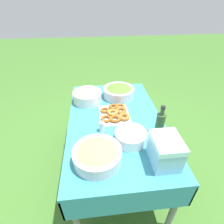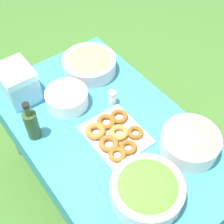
{
  "view_description": "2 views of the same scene",
  "coord_description": "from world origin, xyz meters",
  "px_view_note": "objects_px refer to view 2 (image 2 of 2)",
  "views": [
    {
      "loc": [
        1.27,
        -0.18,
        1.7
      ],
      "look_at": [
        0.03,
        -0.04,
        0.83
      ],
      "focal_mm": 28.0,
      "sensor_mm": 36.0,
      "label": 1
    },
    {
      "loc": [
        -0.84,
        0.6,
        2.09
      ],
      "look_at": [
        0.05,
        -0.06,
        0.77
      ],
      "focal_mm": 50.0,
      "sensor_mm": 36.0,
      "label": 2
    }
  ],
  "objects_px": {
    "donut_platter": "(114,134)",
    "cooler_box": "(18,83)",
    "plate_stack": "(67,98)",
    "fruit_bowl": "(89,63)",
    "olive_oil_bottle": "(32,124)",
    "pasta_bowl": "(190,141)",
    "salad_bowl": "(147,189)"
  },
  "relations": [
    {
      "from": "cooler_box",
      "to": "pasta_bowl",
      "type": "bearing_deg",
      "value": -148.98
    },
    {
      "from": "olive_oil_bottle",
      "to": "fruit_bowl",
      "type": "relative_size",
      "value": 0.75
    },
    {
      "from": "donut_platter",
      "to": "olive_oil_bottle",
      "type": "distance_m",
      "value": 0.44
    },
    {
      "from": "donut_platter",
      "to": "fruit_bowl",
      "type": "distance_m",
      "value": 0.55
    },
    {
      "from": "donut_platter",
      "to": "plate_stack",
      "type": "xyz_separation_m",
      "value": [
        0.35,
        0.08,
        0.03
      ]
    },
    {
      "from": "salad_bowl",
      "to": "plate_stack",
      "type": "xyz_separation_m",
      "value": [
        0.71,
        -0.01,
        -0.02
      ]
    },
    {
      "from": "pasta_bowl",
      "to": "donut_platter",
      "type": "height_order",
      "value": "pasta_bowl"
    },
    {
      "from": "salad_bowl",
      "to": "fruit_bowl",
      "type": "bearing_deg",
      "value": -17.48
    },
    {
      "from": "pasta_bowl",
      "to": "fruit_bowl",
      "type": "relative_size",
      "value": 0.88
    },
    {
      "from": "donut_platter",
      "to": "salad_bowl",
      "type": "bearing_deg",
      "value": 166.49
    },
    {
      "from": "donut_platter",
      "to": "fruit_bowl",
      "type": "xyz_separation_m",
      "value": [
        0.51,
        -0.19,
        0.04
      ]
    },
    {
      "from": "salad_bowl",
      "to": "olive_oil_bottle",
      "type": "relative_size",
      "value": 1.34
    },
    {
      "from": "salad_bowl",
      "to": "cooler_box",
      "type": "height_order",
      "value": "cooler_box"
    },
    {
      "from": "salad_bowl",
      "to": "plate_stack",
      "type": "distance_m",
      "value": 0.72
    },
    {
      "from": "pasta_bowl",
      "to": "olive_oil_bottle",
      "type": "bearing_deg",
      "value": 46.84
    },
    {
      "from": "olive_oil_bottle",
      "to": "fruit_bowl",
      "type": "bearing_deg",
      "value": -64.73
    },
    {
      "from": "donut_platter",
      "to": "cooler_box",
      "type": "distance_m",
      "value": 0.64
    },
    {
      "from": "donut_platter",
      "to": "fruit_bowl",
      "type": "height_order",
      "value": "fruit_bowl"
    },
    {
      "from": "salad_bowl",
      "to": "pasta_bowl",
      "type": "height_order",
      "value": "pasta_bowl"
    },
    {
      "from": "salad_bowl",
      "to": "donut_platter",
      "type": "xyz_separation_m",
      "value": [
        0.36,
        -0.09,
        -0.04
      ]
    },
    {
      "from": "olive_oil_bottle",
      "to": "cooler_box",
      "type": "bearing_deg",
      "value": -13.43
    },
    {
      "from": "salad_bowl",
      "to": "olive_oil_bottle",
      "type": "distance_m",
      "value": 0.68
    },
    {
      "from": "plate_stack",
      "to": "fruit_bowl",
      "type": "distance_m",
      "value": 0.31
    },
    {
      "from": "pasta_bowl",
      "to": "donut_platter",
      "type": "xyz_separation_m",
      "value": [
        0.29,
        0.26,
        -0.05
      ]
    },
    {
      "from": "donut_platter",
      "to": "cooler_box",
      "type": "bearing_deg",
      "value": 24.61
    },
    {
      "from": "olive_oil_bottle",
      "to": "fruit_bowl",
      "type": "xyz_separation_m",
      "value": [
        0.25,
        -0.53,
        -0.04
      ]
    },
    {
      "from": "donut_platter",
      "to": "cooler_box",
      "type": "height_order",
      "value": "cooler_box"
    },
    {
      "from": "salad_bowl",
      "to": "plate_stack",
      "type": "bearing_deg",
      "value": -0.81
    },
    {
      "from": "plate_stack",
      "to": "olive_oil_bottle",
      "type": "bearing_deg",
      "value": 108.78
    },
    {
      "from": "salad_bowl",
      "to": "plate_stack",
      "type": "relative_size",
      "value": 1.39
    },
    {
      "from": "olive_oil_bottle",
      "to": "donut_platter",
      "type": "bearing_deg",
      "value": -128.21
    },
    {
      "from": "olive_oil_bottle",
      "to": "cooler_box",
      "type": "height_order",
      "value": "olive_oil_bottle"
    }
  ]
}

